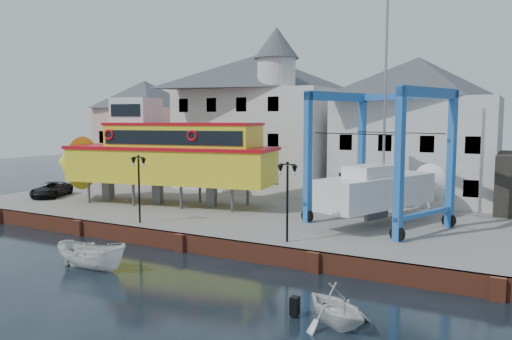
% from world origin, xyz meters
% --- Properties ---
extents(ground, '(140.00, 140.00, 0.00)m').
position_xyz_m(ground, '(0.00, 0.00, 0.00)').
color(ground, black).
rests_on(ground, ground).
extents(hardstanding, '(44.00, 22.00, 1.00)m').
position_xyz_m(hardstanding, '(0.00, 11.00, 0.50)').
color(hardstanding, slate).
rests_on(hardstanding, ground).
extents(quay_wall, '(44.00, 0.47, 1.00)m').
position_xyz_m(quay_wall, '(-0.00, 0.10, 0.50)').
color(quay_wall, brown).
rests_on(quay_wall, ground).
extents(building_pink, '(8.00, 7.00, 10.30)m').
position_xyz_m(building_pink, '(-18.00, 18.00, 6.15)').
color(building_pink, tan).
rests_on(building_pink, hardstanding).
extents(building_white_main, '(14.00, 8.30, 14.00)m').
position_xyz_m(building_white_main, '(-4.87, 18.39, 7.34)').
color(building_white_main, '#B8B8B8').
rests_on(building_white_main, hardstanding).
extents(building_white_right, '(12.00, 8.00, 11.20)m').
position_xyz_m(building_white_right, '(9.00, 19.00, 6.60)').
color(building_white_right, '#B8B8B8').
rests_on(building_white_right, hardstanding).
extents(lamp_post_left, '(1.12, 0.32, 4.20)m').
position_xyz_m(lamp_post_left, '(-4.00, 1.20, 4.17)').
color(lamp_post_left, black).
rests_on(lamp_post_left, hardstanding).
extents(lamp_post_right, '(1.12, 0.32, 4.20)m').
position_xyz_m(lamp_post_right, '(6.00, 1.20, 4.17)').
color(lamp_post_right, black).
rests_on(lamp_post_right, hardstanding).
extents(tour_boat, '(18.71, 7.36, 7.95)m').
position_xyz_m(tour_boat, '(-7.64, 7.35, 4.75)').
color(tour_boat, '#59595E').
rests_on(tour_boat, hardstanding).
extents(travel_lift, '(8.77, 10.54, 15.53)m').
position_xyz_m(travel_lift, '(9.28, 8.52, 3.58)').
color(travel_lift, blue).
rests_on(travel_lift, hardstanding).
extents(van, '(3.56, 4.76, 1.20)m').
position_xyz_m(van, '(-17.53, 5.74, 1.60)').
color(van, black).
rests_on(van, hardstanding).
extents(motorboat_a, '(4.17, 1.89, 1.56)m').
position_xyz_m(motorboat_a, '(-1.80, -4.75, 0.00)').
color(motorboat_a, white).
rests_on(motorboat_a, ground).
extents(motorboat_c, '(4.00, 3.87, 1.61)m').
position_xyz_m(motorboat_c, '(11.01, -5.41, 0.00)').
color(motorboat_c, white).
rests_on(motorboat_c, ground).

